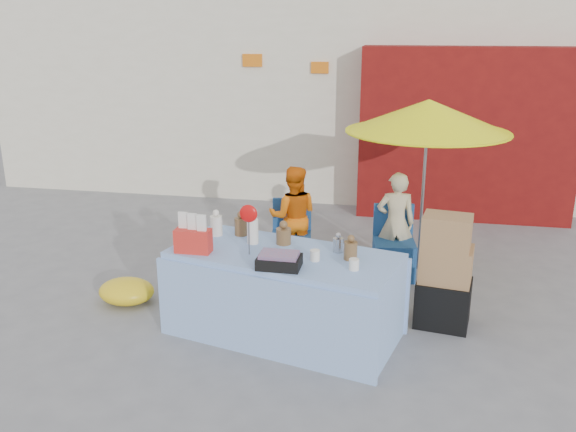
% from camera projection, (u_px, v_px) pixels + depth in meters
% --- Properties ---
extents(ground, '(80.00, 80.00, 0.00)m').
position_uv_depth(ground, '(263.00, 328.00, 6.11)').
color(ground, slate).
rests_on(ground, ground).
extents(backdrop, '(14.00, 8.00, 7.80)m').
position_uv_depth(backdrop, '(373.00, 14.00, 12.11)').
color(backdrop, silver).
rests_on(backdrop, ground).
extents(market_table, '(2.38, 1.53, 1.33)m').
position_uv_depth(market_table, '(283.00, 293.00, 5.87)').
color(market_table, '#8FB2E6').
rests_on(market_table, ground).
extents(chair_left, '(0.54, 0.53, 0.85)m').
position_uv_depth(chair_left, '(291.00, 249.00, 7.52)').
color(chair_left, navy).
rests_on(chair_left, ground).
extents(chair_right, '(0.54, 0.53, 0.85)m').
position_uv_depth(chair_right, '(393.00, 256.00, 7.29)').
color(chair_right, navy).
rests_on(chair_right, ground).
extents(vendor_orange, '(0.68, 0.56, 1.27)m').
position_uv_depth(vendor_orange, '(293.00, 217.00, 7.53)').
color(vendor_orange, orange).
rests_on(vendor_orange, ground).
extents(vendor_beige, '(0.49, 0.36, 1.26)m').
position_uv_depth(vendor_beige, '(396.00, 223.00, 7.30)').
color(vendor_beige, beige).
rests_on(vendor_beige, ground).
extents(umbrella, '(1.90, 1.90, 2.09)m').
position_uv_depth(umbrella, '(428.00, 117.00, 7.01)').
color(umbrella, gray).
rests_on(umbrella, ground).
extents(box_stack, '(0.58, 0.50, 1.16)m').
position_uv_depth(box_stack, '(445.00, 275.00, 6.02)').
color(box_stack, black).
rests_on(box_stack, ground).
extents(tarp_bundle, '(0.71, 0.62, 0.27)m').
position_uv_depth(tarp_bundle, '(127.00, 291.00, 6.62)').
color(tarp_bundle, yellow).
rests_on(tarp_bundle, ground).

